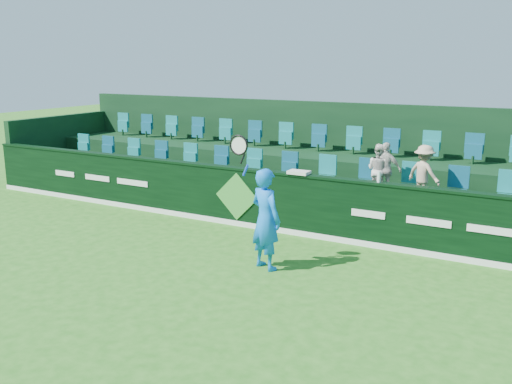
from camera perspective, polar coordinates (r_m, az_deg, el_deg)
The scene contains 13 objects.
ground at distance 10.21m, azimuth -13.43°, elevation -8.71°, with size 60.00×60.00×0.00m, color #236317.
sponsor_hoarding at distance 13.07m, azimuth -1.69°, elevation -0.46°, with size 16.00×0.25×1.35m.
stand_tier_front at distance 14.06m, azimuth 0.62°, elevation -0.64°, with size 16.00×2.00×0.80m, color black.
stand_tier_back at distance 15.66m, azimuth 3.96°, elevation 1.69°, with size 16.00×1.80×1.30m, color black.
stand_rear at distance 15.96m, azimuth 4.68°, elevation 3.95°, with size 16.00×4.10×2.60m.
seat_row_front at distance 14.26m, azimuth 1.40°, elevation 2.43°, with size 13.50×0.50×0.60m, color #16797B.
seat_row_back at distance 15.77m, azimuth 4.49°, elevation 5.26°, with size 13.50×0.50×0.60m, color #16797B.
tennis_player at distance 10.28m, azimuth 0.95°, elevation -2.64°, with size 1.14×0.65×2.50m.
spectator_left at distance 12.77m, azimuth 12.16°, elevation 2.16°, with size 0.56×0.44×1.16m, color beige.
spectator_middle at distance 12.72m, azimuth 12.84°, elevation 2.19°, with size 0.70×0.29×1.20m, color beige.
spectator_right at distance 12.52m, azimuth 16.45°, elevation 1.81°, with size 0.78×0.45×1.20m, color tan.
towel at distance 12.23m, azimuth 4.31°, elevation 1.98°, with size 0.45×0.29×0.07m, color silver.
drinks_bottle at distance 11.60m, azimuth 12.20°, elevation 1.49°, with size 0.07×0.07×0.22m, color white.
Camera 1 is at (6.56, -6.89, 3.72)m, focal length 40.00 mm.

